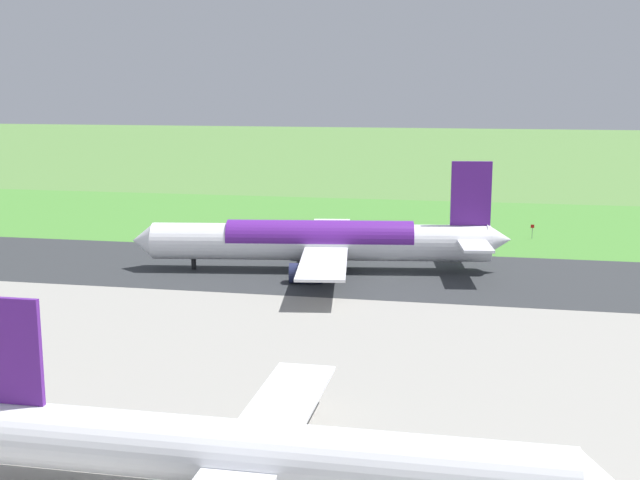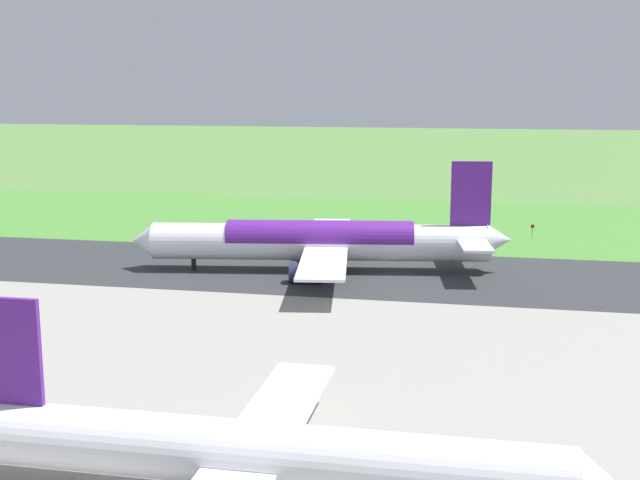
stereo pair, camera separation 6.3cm
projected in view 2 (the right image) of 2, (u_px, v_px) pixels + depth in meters
The scene contains 7 objects.
ground_plane at pixel (391, 274), 115.61m from camera, with size 800.00×800.00×0.00m, color #547F3D.
runway_asphalt at pixel (391, 274), 115.60m from camera, with size 600.00×29.79×0.06m, color #2D3033.
grass_verge_foreground at pixel (413, 230), 150.08m from camera, with size 600.00×80.00×0.04m, color #478534.
airliner_main at pixel (323, 241), 116.76m from camera, with size 54.04×44.40×15.88m.
airliner_parked_mid at pixel (256, 453), 51.58m from camera, with size 43.28×35.30×12.67m.
no_stopping_sign at pixel (532, 230), 141.58m from camera, with size 0.60×0.10×2.53m.
traffic_cone_orange at pixel (492, 232), 146.85m from camera, with size 0.40×0.40×0.55m, color orange.
Camera 2 is at (-12.50, 112.45, 26.22)m, focal length 46.11 mm.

